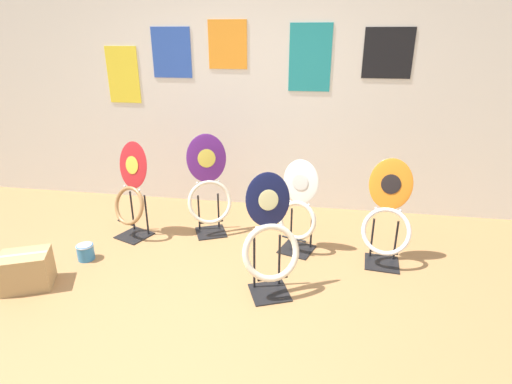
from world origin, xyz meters
name	(u,v)px	position (x,y,z in m)	size (l,w,h in m)	color
ground_plane	(183,326)	(0.00, 0.00, 0.00)	(14.00, 14.00, 0.00)	#A37547
wall_back	(244,88)	(0.00, 2.20, 1.30)	(8.00, 0.07, 2.60)	silver
toilet_seat_display_orange_sun	(387,216)	(1.42, 1.07, 0.44)	(0.41, 0.35, 0.90)	black
toilet_seat_display_white_plain	(298,210)	(0.68, 1.16, 0.39)	(0.37, 0.35, 0.85)	black
toilet_seat_display_purple_note	(209,190)	(-0.19, 1.37, 0.45)	(0.46, 0.37, 0.97)	black
toilet_seat_display_navy_moon	(270,242)	(0.52, 0.47, 0.43)	(0.47, 0.37, 0.93)	black
toilet_seat_display_crimson_swirl	(131,194)	(-0.89, 1.19, 0.43)	(0.43, 0.37, 0.92)	black
paint_can	(86,251)	(-1.12, 0.69, 0.08)	(0.15, 0.15, 0.14)	teal
storage_box	(26,270)	(-1.33, 0.25, 0.14)	(0.43, 0.39, 0.28)	tan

